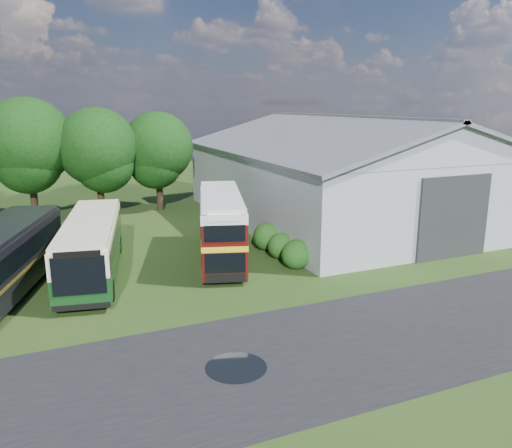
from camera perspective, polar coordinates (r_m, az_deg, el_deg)
name	(u,v)px	position (r m, az deg, el deg)	size (l,w,h in m)	color
ground	(244,327)	(21.31, -1.39, -11.63)	(120.00, 120.00, 0.00)	#1C3812
asphalt_road	(344,344)	(20.18, 10.07, -13.38)	(60.00, 8.00, 0.02)	black
puddle	(236,368)	(18.35, -2.29, -16.11)	(2.20, 2.20, 0.01)	black
storage_shed	(343,166)	(40.76, 9.93, 6.52)	(18.80, 24.80, 8.15)	gray
tree_mid	(28,142)	(42.81, -24.61, 8.55)	(6.80, 6.80, 9.60)	black
tree_right_a	(97,147)	(42.04, -17.69, 8.38)	(6.26, 6.26, 8.83)	black
tree_right_b	(158,147)	(43.62, -11.18, 8.61)	(5.98, 5.98, 8.45)	black
shrub_front	(296,267)	(28.56, 4.59, -4.96)	(1.70, 1.70, 1.70)	#194714
shrub_mid	(281,258)	(30.26, 2.83, -3.85)	(1.60, 1.60, 1.60)	#194714
shrub_back	(267,249)	(31.99, 1.26, -2.86)	(1.80, 1.80, 1.80)	#194714
bus_green_single	(92,245)	(28.21, -18.25, -2.34)	(4.67, 11.57, 3.11)	black
bus_maroon_double	(221,227)	(29.35, -4.01, -0.35)	(5.02, 9.65, 4.03)	black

